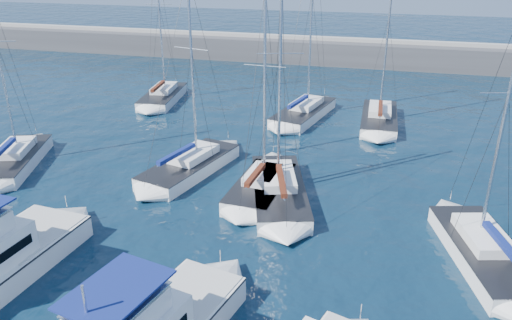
% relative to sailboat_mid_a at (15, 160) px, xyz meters
% --- Properties ---
extents(ground, '(220.00, 220.00, 0.00)m').
position_rel_sailboat_mid_a_xyz_m(ground, '(15.90, -10.47, -0.52)').
color(ground, black).
rests_on(ground, ground).
extents(breakwater, '(160.00, 6.00, 4.45)m').
position_rel_sailboat_mid_a_xyz_m(breakwater, '(15.90, 41.53, 0.54)').
color(breakwater, '#424244').
rests_on(breakwater, ground).
extents(sailboat_mid_a, '(5.59, 8.79, 14.24)m').
position_rel_sailboat_mid_a_xyz_m(sailboat_mid_a, '(0.00, 0.00, 0.00)').
color(sailboat_mid_a, white).
rests_on(sailboat_mid_a, ground).
extents(sailboat_mid_b, '(5.09, 9.07, 13.78)m').
position_rel_sailboat_mid_a_xyz_m(sailboat_mid_b, '(12.81, 2.23, -0.01)').
color(sailboat_mid_b, white).
rests_on(sailboat_mid_b, ground).
extents(sailboat_mid_c, '(3.40, 7.17, 13.19)m').
position_rel_sailboat_mid_a_xyz_m(sailboat_mid_c, '(18.52, 0.14, 0.00)').
color(sailboat_mid_c, white).
rests_on(sailboat_mid_c, ground).
extents(sailboat_mid_d, '(5.72, 9.86, 14.46)m').
position_rel_sailboat_mid_a_xyz_m(sailboat_mid_d, '(19.72, 0.10, -0.01)').
color(sailboat_mid_d, white).
rests_on(sailboat_mid_d, ground).
extents(sailboat_mid_e, '(5.14, 8.86, 13.78)m').
position_rel_sailboat_mid_a_xyz_m(sailboat_mid_e, '(31.35, -4.13, -0.01)').
color(sailboat_mid_e, white).
rests_on(sailboat_mid_e, ground).
extents(sailboat_back_a, '(4.16, 8.76, 15.40)m').
position_rel_sailboat_mid_a_xyz_m(sailboat_back_a, '(3.44, 18.19, 0.01)').
color(sailboat_back_a, white).
rests_on(sailboat_back_a, ground).
extents(sailboat_back_b, '(5.10, 9.64, 18.16)m').
position_rel_sailboat_mid_a_xyz_m(sailboat_back_b, '(18.51, 16.55, 0.03)').
color(sailboat_back_b, white).
rests_on(sailboat_back_b, ground).
extents(sailboat_back_c, '(3.22, 8.93, 15.10)m').
position_rel_sailboat_mid_a_xyz_m(sailboat_back_c, '(25.40, 16.47, 0.00)').
color(sailboat_back_c, white).
rests_on(sailboat_back_c, ground).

